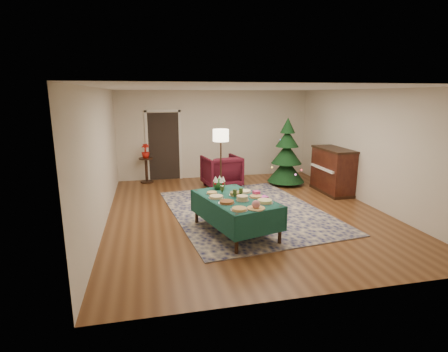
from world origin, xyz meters
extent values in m
plane|color=#593319|center=(0.00, 0.00, 0.00)|extent=(7.00, 7.00, 0.00)
plane|color=white|center=(0.00, 0.00, 2.70)|extent=(7.00, 7.00, 0.00)
plane|color=beige|center=(0.00, 3.50, 1.35)|extent=(6.00, 0.00, 6.00)
plane|color=beige|center=(0.00, -3.50, 1.35)|extent=(6.00, 0.00, 6.00)
plane|color=beige|center=(-3.00, 0.00, 1.35)|extent=(0.00, 7.00, 7.00)
plane|color=beige|center=(3.00, 0.00, 1.35)|extent=(0.00, 7.00, 7.00)
cube|color=black|center=(-1.60, 3.48, 1.02)|extent=(0.92, 0.02, 2.04)
cube|color=silver|center=(-2.10, 3.48, 1.05)|extent=(0.08, 0.04, 2.14)
cube|color=silver|center=(-1.10, 3.48, 1.05)|extent=(0.08, 0.04, 2.14)
cube|color=silver|center=(-1.60, 3.48, 2.10)|extent=(1.08, 0.04, 0.08)
cube|color=#121746|center=(0.02, -0.03, 0.01)|extent=(3.69, 4.56, 0.02)
cylinder|color=black|center=(-0.75, -2.10, 0.35)|extent=(0.07, 0.07, 0.70)
cylinder|color=black|center=(-1.18, -0.53, 0.35)|extent=(0.07, 0.07, 0.70)
cylinder|color=black|center=(0.10, -1.86, 0.35)|extent=(0.07, 0.07, 0.70)
cylinder|color=black|center=(-0.34, -0.30, 0.35)|extent=(0.07, 0.07, 0.70)
cube|color=#113D34|center=(-0.54, -1.20, 0.68)|extent=(1.46, 1.98, 0.04)
cube|color=#113D34|center=(-0.78, -0.35, 0.48)|extent=(1.02, 0.31, 0.44)
cube|color=#113D34|center=(-0.31, -2.04, 0.48)|extent=(1.02, 0.31, 0.44)
cube|color=#113D34|center=(-0.06, -1.06, 0.48)|extent=(0.51, 1.74, 0.44)
cube|color=#113D34|center=(-1.03, -1.33, 0.48)|extent=(0.51, 1.74, 0.44)
cylinder|color=silver|center=(-0.66, -1.92, 0.70)|extent=(0.29, 0.29, 0.01)
cylinder|color=tan|center=(-0.66, -1.92, 0.73)|extent=(0.25, 0.25, 0.03)
cylinder|color=silver|center=(-0.36, -1.91, 0.70)|extent=(0.31, 0.31, 0.01)
sphere|color=#CC727A|center=(-0.36, -1.91, 0.78)|extent=(0.14, 0.14, 0.14)
cylinder|color=silver|center=(-0.11, -1.62, 0.70)|extent=(0.30, 0.30, 0.01)
cylinder|color=#D8D172|center=(-0.11, -1.62, 0.73)|extent=(0.25, 0.25, 0.05)
cylinder|color=silver|center=(-0.78, -1.51, 0.70)|extent=(0.29, 0.29, 0.01)
cylinder|color=brown|center=(-0.78, -1.51, 0.73)|extent=(0.25, 0.25, 0.04)
cylinder|color=silver|center=(-0.46, -1.41, 0.70)|extent=(0.24, 0.24, 0.01)
cylinder|color=tan|center=(-0.46, -1.41, 0.75)|extent=(0.20, 0.20, 0.08)
cylinder|color=silver|center=(-0.16, -1.27, 0.70)|extent=(0.27, 0.27, 0.01)
cylinder|color=#B2844C|center=(-0.16, -1.27, 0.72)|extent=(0.23, 0.23, 0.03)
cylinder|color=silver|center=(-0.89, -1.15, 0.70)|extent=(0.29, 0.29, 0.01)
cylinder|color=#D8BF7F|center=(-0.89, -1.15, 0.73)|extent=(0.25, 0.25, 0.04)
cylinder|color=silver|center=(-0.49, -1.06, 0.70)|extent=(0.27, 0.27, 0.01)
cylinder|color=maroon|center=(-0.49, -1.06, 0.74)|extent=(0.23, 0.23, 0.06)
cylinder|color=silver|center=(-0.27, -0.89, 0.70)|extent=(0.28, 0.28, 0.01)
cylinder|color=#F2EACC|center=(-0.27, -0.89, 0.72)|extent=(0.24, 0.24, 0.03)
cylinder|color=silver|center=(-0.92, -0.85, 0.70)|extent=(0.23, 0.23, 0.01)
cylinder|color=tan|center=(-0.92, -0.85, 0.72)|extent=(0.19, 0.19, 0.03)
cone|color=#2D471E|center=(-0.73, -0.90, 0.74)|extent=(0.07, 0.07, 0.08)
cylinder|color=#2D471E|center=(-0.73, -0.90, 0.82)|extent=(0.07, 0.07, 0.08)
cone|color=#2D471E|center=(-0.42, -1.16, 0.74)|extent=(0.07, 0.07, 0.08)
cylinder|color=#2D471E|center=(-0.42, -1.16, 0.82)|extent=(0.07, 0.07, 0.08)
cone|color=#2D471E|center=(-0.56, -1.22, 0.74)|extent=(0.07, 0.07, 0.08)
cylinder|color=#2D471E|center=(-0.56, -1.22, 0.82)|extent=(0.07, 0.07, 0.08)
cube|color=#E43FB9|center=(-0.04, -1.35, 0.72)|extent=(0.17, 0.17, 0.04)
cube|color=#CF397B|center=(-0.12, -1.15, 0.75)|extent=(0.14, 0.14, 0.09)
sphere|color=#1E4C1E|center=(-0.71, -0.52, 0.79)|extent=(0.24, 0.24, 0.24)
cone|color=white|center=(-0.62, -0.52, 0.90)|extent=(0.09, 0.09, 0.11)
cone|color=white|center=(-0.68, -0.44, 0.90)|extent=(0.09, 0.09, 0.11)
cone|color=white|center=(-0.77, -0.47, 0.90)|extent=(0.09, 0.09, 0.11)
cone|color=white|center=(-0.77, -0.57, 0.90)|extent=(0.09, 0.09, 0.11)
cone|color=white|center=(-0.68, -0.60, 0.90)|extent=(0.09, 0.09, 0.11)
sphere|color=#B20C0F|center=(-0.62, -0.46, 0.83)|extent=(0.07, 0.07, 0.07)
sphere|color=#B20C0F|center=(-0.76, -0.43, 0.83)|extent=(0.07, 0.07, 0.07)
sphere|color=#B20C0F|center=(-0.79, -0.58, 0.83)|extent=(0.07, 0.07, 0.07)
sphere|color=#B20C0F|center=(-0.65, -0.60, 0.83)|extent=(0.07, 0.07, 0.07)
imported|color=#460F1B|center=(-0.08, 2.20, 0.50)|extent=(1.10, 1.05, 0.99)
cylinder|color=#A57F3F|center=(-0.23, 1.55, 0.02)|extent=(0.29, 0.29, 0.03)
cylinder|color=black|center=(-0.23, 1.55, 0.77)|extent=(0.04, 0.04, 1.55)
cylinder|color=#FFEABF|center=(-0.23, 1.55, 1.55)|extent=(0.41, 0.41, 0.31)
cylinder|color=black|center=(-2.15, 3.18, 0.02)|extent=(0.38, 0.38, 0.04)
cylinder|color=black|center=(-2.15, 3.18, 0.36)|extent=(0.08, 0.08, 0.69)
cylinder|color=black|center=(-2.15, 3.18, 0.73)|extent=(0.42, 0.42, 0.03)
imported|color=#B6160D|center=(-2.15, 3.18, 0.86)|extent=(0.24, 0.42, 0.24)
cylinder|color=black|center=(1.82, 2.07, 0.08)|extent=(0.12, 0.12, 0.15)
cone|color=black|center=(1.82, 2.07, 0.44)|extent=(1.11, 1.11, 0.68)
cone|color=black|center=(1.82, 2.07, 0.92)|extent=(0.91, 0.91, 0.58)
cone|color=black|center=(1.82, 2.07, 1.36)|extent=(0.69, 0.69, 0.48)
cone|color=black|center=(1.82, 2.07, 1.72)|extent=(0.45, 0.45, 0.44)
cube|color=black|center=(2.69, 1.00, 0.04)|extent=(0.61, 1.37, 0.08)
cube|color=black|center=(2.69, 1.00, 0.60)|extent=(0.59, 1.35, 1.12)
cube|color=black|center=(2.69, 1.00, 1.17)|extent=(0.63, 1.39, 0.05)
cube|color=white|center=(2.40, 0.99, 0.67)|extent=(0.12, 1.16, 0.06)
camera|label=1|loc=(-2.09, -7.23, 2.57)|focal=28.00mm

